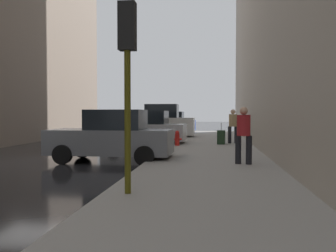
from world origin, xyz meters
name	(u,v)px	position (x,y,z in m)	size (l,w,h in m)	color
ground_plane	(31,163)	(0.00, 0.00, 0.00)	(120.00, 120.00, 0.00)	black
sidewalk	(209,163)	(6.00, 0.00, 0.07)	(4.00, 40.00, 0.15)	gray
parked_gray_coupe	(112,137)	(2.65, 0.63, 0.85)	(4.23, 2.12, 1.79)	slate
parked_silver_sedan	(145,129)	(2.65, 7.08, 0.85)	(4.26, 2.18, 1.79)	#B7BABF
parked_white_van	(160,123)	(2.65, 12.32, 1.03)	(4.60, 2.06, 2.25)	silver
parked_blue_sedan	(169,123)	(2.65, 17.79, 0.85)	(4.26, 2.18, 1.79)	navy
fire_hydrant	(177,138)	(4.45, 5.46, 0.50)	(0.42, 0.22, 0.70)	red
traffic_light	(127,55)	(4.50, -5.02, 2.76)	(0.32, 0.32, 3.60)	#514C0F
pedestrian_in_tan_coat	(233,124)	(7.11, 7.13, 1.10)	(0.50, 0.40, 1.71)	black
pedestrian_in_red_jacket	(244,132)	(7.02, -0.61, 1.10)	(0.53, 0.49, 1.71)	black
rolling_suitcase	(221,137)	(6.52, 6.57, 0.49)	(0.41, 0.59, 1.04)	black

